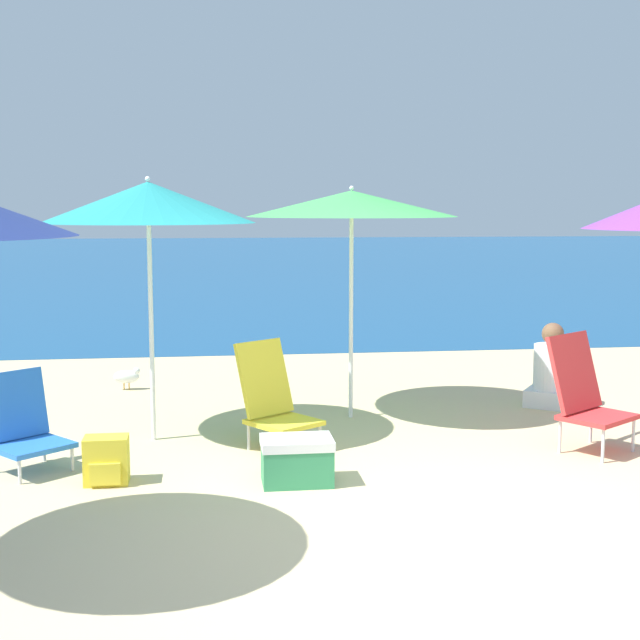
{
  "coord_description": "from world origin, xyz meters",
  "views": [
    {
      "loc": [
        -1.24,
        -4.86,
        1.86
      ],
      "look_at": [
        -0.4,
        1.72,
        1.0
      ],
      "focal_mm": 50.0,
      "sensor_mm": 36.0,
      "label": 1
    }
  ],
  "objects_px": {
    "person_seated_near": "(552,373)",
    "beach_umbrella_green": "(352,204)",
    "beach_chair_red": "(584,392)",
    "beach_chair_blue": "(23,425)",
    "backpack_yellow": "(106,461)",
    "beach_chair_yellow": "(273,398)",
    "cooler_box": "(297,460)",
    "seagull": "(127,376)",
    "beach_umbrella_teal": "(148,203)"
  },
  "relations": [
    {
      "from": "person_seated_near",
      "to": "beach_umbrella_green",
      "type": "bearing_deg",
      "value": 129.94
    },
    {
      "from": "beach_umbrella_teal",
      "to": "person_seated_near",
      "type": "bearing_deg",
      "value": 11.41
    },
    {
      "from": "beach_chair_yellow",
      "to": "backpack_yellow",
      "type": "xyz_separation_m",
      "value": [
        -1.18,
        -0.76,
        -0.23
      ]
    },
    {
      "from": "beach_chair_yellow",
      "to": "seagull",
      "type": "height_order",
      "value": "beach_chair_yellow"
    },
    {
      "from": "cooler_box",
      "to": "beach_chair_yellow",
      "type": "bearing_deg",
      "value": 95.5
    },
    {
      "from": "backpack_yellow",
      "to": "beach_chair_yellow",
      "type": "bearing_deg",
      "value": 32.69
    },
    {
      "from": "beach_chair_yellow",
      "to": "person_seated_near",
      "type": "bearing_deg",
      "value": -14.12
    },
    {
      "from": "beach_chair_yellow",
      "to": "person_seated_near",
      "type": "distance_m",
      "value": 2.87
    },
    {
      "from": "seagull",
      "to": "beach_chair_yellow",
      "type": "bearing_deg",
      "value": -60.86
    },
    {
      "from": "beach_chair_yellow",
      "to": "beach_chair_red",
      "type": "distance_m",
      "value": 2.37
    },
    {
      "from": "beach_chair_blue",
      "to": "backpack_yellow",
      "type": "bearing_deg",
      "value": -74.58
    },
    {
      "from": "beach_chair_yellow",
      "to": "beach_umbrella_teal",
      "type": "bearing_deg",
      "value": 123.57
    },
    {
      "from": "beach_chair_red",
      "to": "beach_umbrella_green",
      "type": "bearing_deg",
      "value": 106.52
    },
    {
      "from": "cooler_box",
      "to": "beach_chair_red",
      "type": "bearing_deg",
      "value": 13.76
    },
    {
      "from": "beach_umbrella_teal",
      "to": "cooler_box",
      "type": "distance_m",
      "value": 2.36
    },
    {
      "from": "beach_chair_yellow",
      "to": "backpack_yellow",
      "type": "bearing_deg",
      "value": 176.67
    },
    {
      "from": "beach_chair_red",
      "to": "seagull",
      "type": "height_order",
      "value": "beach_chair_red"
    },
    {
      "from": "person_seated_near",
      "to": "cooler_box",
      "type": "xyz_separation_m",
      "value": [
        -2.57,
        -1.99,
        -0.15
      ]
    },
    {
      "from": "beach_chair_red",
      "to": "seagull",
      "type": "xyz_separation_m",
      "value": [
        -3.65,
        2.7,
        -0.31
      ]
    },
    {
      "from": "cooler_box",
      "to": "beach_chair_blue",
      "type": "bearing_deg",
      "value": 163.24
    },
    {
      "from": "beach_chair_blue",
      "to": "seagull",
      "type": "distance_m",
      "value": 2.74
    },
    {
      "from": "person_seated_near",
      "to": "cooler_box",
      "type": "relative_size",
      "value": 1.63
    },
    {
      "from": "beach_umbrella_teal",
      "to": "seagull",
      "type": "distance_m",
      "value": 2.67
    },
    {
      "from": "beach_umbrella_green",
      "to": "beach_chair_blue",
      "type": "xyz_separation_m",
      "value": [
        -2.55,
        -1.24,
        -1.55
      ]
    },
    {
      "from": "beach_chair_red",
      "to": "seagull",
      "type": "distance_m",
      "value": 4.55
    },
    {
      "from": "beach_umbrella_green",
      "to": "person_seated_near",
      "type": "xyz_separation_m",
      "value": [
        1.91,
        0.18,
        -1.56
      ]
    },
    {
      "from": "beach_chair_yellow",
      "to": "cooler_box",
      "type": "relative_size",
      "value": 1.7
    },
    {
      "from": "backpack_yellow",
      "to": "seagull",
      "type": "height_order",
      "value": "backpack_yellow"
    },
    {
      "from": "person_seated_near",
      "to": "backpack_yellow",
      "type": "relative_size",
      "value": 2.45
    },
    {
      "from": "beach_umbrella_green",
      "to": "beach_chair_yellow",
      "type": "relative_size",
      "value": 2.48
    },
    {
      "from": "beach_chair_red",
      "to": "backpack_yellow",
      "type": "height_order",
      "value": "beach_chair_red"
    },
    {
      "from": "backpack_yellow",
      "to": "seagull",
      "type": "relative_size",
      "value": 1.19
    },
    {
      "from": "beach_umbrella_teal",
      "to": "seagull",
      "type": "height_order",
      "value": "beach_umbrella_teal"
    },
    {
      "from": "backpack_yellow",
      "to": "cooler_box",
      "type": "bearing_deg",
      "value": -7.07
    },
    {
      "from": "cooler_box",
      "to": "person_seated_near",
      "type": "bearing_deg",
      "value": 37.64
    },
    {
      "from": "beach_chair_blue",
      "to": "seagull",
      "type": "xyz_separation_m",
      "value": [
        0.49,
        2.69,
        -0.18
      ]
    },
    {
      "from": "beach_chair_yellow",
      "to": "cooler_box",
      "type": "bearing_deg",
      "value": -120.52
    },
    {
      "from": "beach_umbrella_green",
      "to": "cooler_box",
      "type": "xyz_separation_m",
      "value": [
        -0.66,
        -1.81,
        -1.71
      ]
    },
    {
      "from": "beach_chair_yellow",
      "to": "beach_chair_red",
      "type": "xyz_separation_m",
      "value": [
        2.34,
        -0.36,
        0.07
      ]
    },
    {
      "from": "beach_chair_blue",
      "to": "person_seated_near",
      "type": "relative_size",
      "value": 0.88
    },
    {
      "from": "seagull",
      "to": "beach_chair_blue",
      "type": "bearing_deg",
      "value": -100.41
    },
    {
      "from": "beach_umbrella_teal",
      "to": "backpack_yellow",
      "type": "bearing_deg",
      "value": -102.8
    },
    {
      "from": "beach_chair_red",
      "to": "person_seated_near",
      "type": "bearing_deg",
      "value": 42.17
    },
    {
      "from": "beach_chair_red",
      "to": "cooler_box",
      "type": "relative_size",
      "value": 1.84
    },
    {
      "from": "backpack_yellow",
      "to": "beach_chair_red",
      "type": "bearing_deg",
      "value": 6.39
    },
    {
      "from": "beach_chair_blue",
      "to": "beach_chair_red",
      "type": "relative_size",
      "value": 0.78
    },
    {
      "from": "backpack_yellow",
      "to": "cooler_box",
      "type": "height_order",
      "value": "backpack_yellow"
    },
    {
      "from": "beach_chair_yellow",
      "to": "seagull",
      "type": "relative_size",
      "value": 3.03
    },
    {
      "from": "beach_chair_blue",
      "to": "backpack_yellow",
      "type": "height_order",
      "value": "beach_chair_blue"
    },
    {
      "from": "person_seated_near",
      "to": "beach_chair_yellow",
      "type": "bearing_deg",
      "value": 146.51
    }
  ]
}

